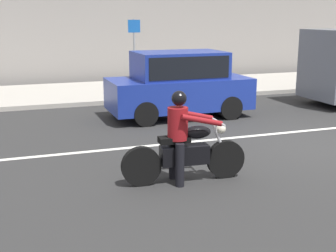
# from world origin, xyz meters

# --- Properties ---
(ground_plane) EXTENTS (80.00, 80.00, 0.00)m
(ground_plane) POSITION_xyz_m (0.00, 0.00, 0.00)
(ground_plane) COLOR #2B2B2B
(sidewalk_slab) EXTENTS (40.00, 4.40, 0.14)m
(sidewalk_slab) POSITION_xyz_m (0.00, 8.00, 0.07)
(sidewalk_slab) COLOR #A8A399
(sidewalk_slab) RESTS_ON ground_plane
(lane_marking_stripe) EXTENTS (18.00, 0.14, 0.01)m
(lane_marking_stripe) POSITION_xyz_m (0.81, 0.90, 0.00)
(lane_marking_stripe) COLOR silver
(lane_marking_stripe) RESTS_ON ground_plane
(motorcycle_with_rider_crimson) EXTENTS (2.16, 0.70, 1.57)m
(motorcycle_with_rider_crimson) POSITION_xyz_m (-3.41, -1.38, 0.64)
(motorcycle_with_rider_crimson) COLOR black
(motorcycle_with_rider_crimson) RESTS_ON ground_plane
(parked_hatchback_cobalt_blue) EXTENTS (3.86, 1.76, 1.80)m
(parked_hatchback_cobalt_blue) POSITION_xyz_m (-1.67, 3.45, 0.93)
(parked_hatchback_cobalt_blue) COLOR navy
(parked_hatchback_cobalt_blue) RESTS_ON ground_plane
(street_sign_post) EXTENTS (0.44, 0.08, 2.49)m
(street_sign_post) POSITION_xyz_m (-1.75, 7.76, 1.65)
(street_sign_post) COLOR gray
(street_sign_post) RESTS_ON sidewalk_slab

